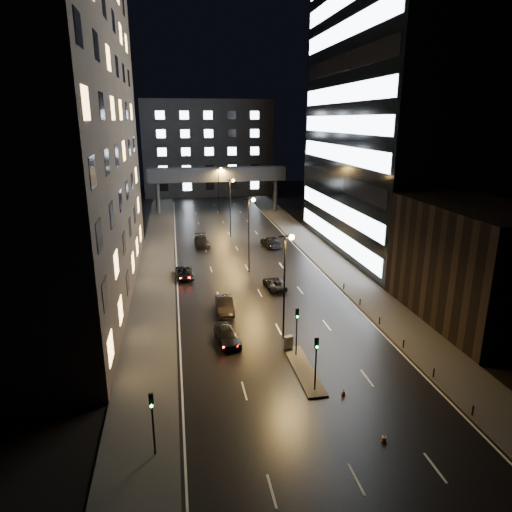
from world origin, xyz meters
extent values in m
plane|color=black|center=(0.00, 40.00, 0.00)|extent=(160.00, 160.00, 0.00)
cube|color=#383533|center=(-12.50, 35.00, 0.07)|extent=(5.00, 110.00, 0.15)
cube|color=#383533|center=(12.50, 35.00, 0.07)|extent=(5.00, 110.00, 0.15)
cube|color=#2D2319|center=(-22.50, 24.00, 20.00)|extent=(15.00, 48.00, 40.00)
cube|color=black|center=(20.00, 9.00, 6.00)|extent=(10.00, 18.00, 12.00)
cube|color=black|center=(25.00, 36.00, 22.50)|extent=(20.00, 36.00, 45.00)
cube|color=#333335|center=(0.00, 98.00, 12.50)|extent=(34.00, 14.00, 25.00)
cube|color=#333335|center=(0.00, 70.00, 8.50)|extent=(30.00, 3.00, 3.00)
cylinder|color=#333335|center=(-13.00, 70.00, 3.50)|extent=(0.80, 0.80, 7.00)
cylinder|color=#333335|center=(13.00, 70.00, 3.50)|extent=(0.80, 0.80, 7.00)
cube|color=#383533|center=(0.30, 2.00, 0.07)|extent=(1.60, 8.00, 0.15)
cylinder|color=black|center=(0.30, 4.50, 1.90)|extent=(0.12, 0.12, 3.50)
cube|color=black|center=(0.30, 4.50, 4.10)|extent=(0.28, 0.22, 0.90)
sphere|color=#0CFF33|center=(0.30, 4.36, 3.82)|extent=(0.18, 0.18, 0.18)
cylinder|color=black|center=(0.30, -1.00, 1.90)|extent=(0.12, 0.12, 3.50)
cube|color=black|center=(0.30, -1.00, 4.10)|extent=(0.28, 0.22, 0.90)
sphere|color=#0CFF33|center=(0.30, -1.14, 3.82)|extent=(0.18, 0.18, 0.18)
cylinder|color=black|center=(-11.50, -6.00, 1.75)|extent=(0.12, 0.12, 3.50)
cube|color=black|center=(-11.50, -6.00, 3.95)|extent=(0.28, 0.22, 0.90)
sphere|color=#0CFF33|center=(-11.50, -6.14, 3.67)|extent=(0.18, 0.18, 0.18)
cylinder|color=black|center=(10.20, -6.00, 0.45)|extent=(0.12, 0.12, 0.90)
cylinder|color=black|center=(10.20, -1.00, 0.45)|extent=(0.12, 0.12, 0.90)
cylinder|color=black|center=(10.20, 4.00, 0.45)|extent=(0.12, 0.12, 0.90)
cylinder|color=black|center=(10.20, 9.00, 0.45)|extent=(0.12, 0.12, 0.90)
cylinder|color=black|center=(10.20, 14.00, 0.45)|extent=(0.12, 0.12, 0.90)
cylinder|color=black|center=(10.20, 19.00, 0.45)|extent=(0.12, 0.12, 0.90)
cylinder|color=black|center=(0.00, 8.00, 5.00)|extent=(0.18, 0.18, 10.00)
cylinder|color=black|center=(0.00, 8.00, 10.00)|extent=(1.20, 0.12, 0.12)
sphere|color=#FF9E38|center=(0.60, 8.00, 9.90)|extent=(0.50, 0.50, 0.50)
cylinder|color=black|center=(0.00, 28.00, 5.00)|extent=(0.18, 0.18, 10.00)
cylinder|color=black|center=(0.00, 28.00, 10.00)|extent=(1.20, 0.12, 0.12)
sphere|color=#FF9E38|center=(0.60, 28.00, 9.90)|extent=(0.50, 0.50, 0.50)
cylinder|color=black|center=(0.00, 48.00, 5.00)|extent=(0.18, 0.18, 10.00)
cylinder|color=black|center=(0.00, 48.00, 10.00)|extent=(1.20, 0.12, 0.12)
sphere|color=#FF9E38|center=(0.60, 48.00, 9.90)|extent=(0.50, 0.50, 0.50)
cylinder|color=black|center=(0.00, 68.00, 5.00)|extent=(0.18, 0.18, 10.00)
cylinder|color=black|center=(0.00, 68.00, 10.00)|extent=(1.20, 0.12, 0.12)
sphere|color=#FF9E38|center=(0.60, 68.00, 9.90)|extent=(0.50, 0.50, 0.50)
imported|color=black|center=(-5.34, 7.98, 0.80)|extent=(2.44, 4.88, 1.60)
imported|color=black|center=(-4.78, 15.15, 0.81)|extent=(1.78, 4.95, 1.62)
imported|color=black|center=(-8.72, 27.13, 0.67)|extent=(2.38, 4.87, 1.33)
imported|color=black|center=(-5.41, 42.49, 0.81)|extent=(2.50, 5.68, 1.62)
imported|color=black|center=(2.07, 21.30, 0.63)|extent=(2.52, 4.74, 1.27)
imported|color=black|center=(5.64, 40.18, 0.81)|extent=(2.85, 5.82, 1.63)
cube|color=#4D4D4F|center=(-0.10, 5.70, 0.75)|extent=(0.86, 0.69, 1.21)
cone|color=#FF320D|center=(2.27, -1.92, 0.27)|extent=(0.38, 0.38, 0.55)
cone|color=orange|center=(3.00, -7.29, 0.27)|extent=(0.41, 0.41, 0.54)
camera|label=1|loc=(-9.54, -30.19, 19.97)|focal=32.00mm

